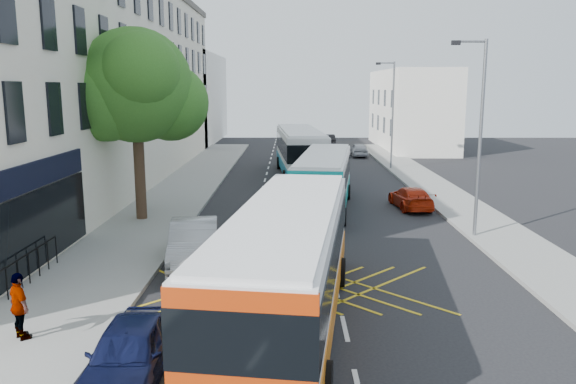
{
  "coord_description": "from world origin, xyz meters",
  "views": [
    {
      "loc": [
        -1.44,
        -10.9,
        6.27
      ],
      "look_at": [
        -1.54,
        10.84,
        2.2
      ],
      "focal_mm": 35.0,
      "sensor_mm": 36.0,
      "label": 1
    }
  ],
  "objects_px": {
    "distant_car_grey": "(300,150)",
    "bus_mid": "(324,180)",
    "lamp_far": "(391,109)",
    "parked_car_blue": "(129,353)",
    "bus_near": "(287,264)",
    "parked_car_silver": "(194,243)",
    "red_hatchback": "(411,198)",
    "distant_car_silver": "(359,150)",
    "lamp_near": "(478,129)",
    "bus_far": "(300,151)",
    "street_tree": "(135,87)",
    "pedestrian_far": "(20,306)",
    "distant_car_dark": "(327,140)"
  },
  "relations": [
    {
      "from": "distant_car_grey",
      "to": "bus_mid",
      "type": "bearing_deg",
      "value": -87.19
    },
    {
      "from": "lamp_far",
      "to": "parked_car_blue",
      "type": "height_order",
      "value": "lamp_far"
    },
    {
      "from": "bus_mid",
      "to": "parked_car_blue",
      "type": "bearing_deg",
      "value": -98.94
    },
    {
      "from": "bus_near",
      "to": "parked_car_silver",
      "type": "bearing_deg",
      "value": 130.67
    },
    {
      "from": "lamp_far",
      "to": "parked_car_blue",
      "type": "bearing_deg",
      "value": -109.28
    },
    {
      "from": "red_hatchback",
      "to": "distant_car_grey",
      "type": "bearing_deg",
      "value": -80.49
    },
    {
      "from": "lamp_far",
      "to": "parked_car_blue",
      "type": "xyz_separation_m",
      "value": [
        -11.1,
        -31.72,
        -3.95
      ]
    },
    {
      "from": "distant_car_grey",
      "to": "distant_car_silver",
      "type": "height_order",
      "value": "distant_car_grey"
    },
    {
      "from": "lamp_near",
      "to": "bus_near",
      "type": "relative_size",
      "value": 0.69
    },
    {
      "from": "bus_far",
      "to": "parked_car_silver",
      "type": "xyz_separation_m",
      "value": [
        -4.13,
        -20.76,
        -0.96
      ]
    },
    {
      "from": "street_tree",
      "to": "bus_far",
      "type": "xyz_separation_m",
      "value": [
        7.74,
        14.26,
        -4.54
      ]
    },
    {
      "from": "lamp_near",
      "to": "distant_car_silver",
      "type": "bearing_deg",
      "value": 92.7
    },
    {
      "from": "parked_car_silver",
      "to": "distant_car_silver",
      "type": "relative_size",
      "value": 1.3
    },
    {
      "from": "pedestrian_far",
      "to": "parked_car_blue",
      "type": "bearing_deg",
      "value": -163.96
    },
    {
      "from": "distant_car_silver",
      "to": "distant_car_dark",
      "type": "bearing_deg",
      "value": -73.84
    },
    {
      "from": "street_tree",
      "to": "distant_car_silver",
      "type": "relative_size",
      "value": 2.41
    },
    {
      "from": "red_hatchback",
      "to": "lamp_near",
      "type": "bearing_deg",
      "value": 97.5
    },
    {
      "from": "bus_far",
      "to": "distant_car_silver",
      "type": "distance_m",
      "value": 12.57
    },
    {
      "from": "bus_far",
      "to": "distant_car_dark",
      "type": "xyz_separation_m",
      "value": [
        3.27,
        19.85,
        -1.08
      ]
    },
    {
      "from": "bus_near",
      "to": "bus_far",
      "type": "relative_size",
      "value": 0.97
    },
    {
      "from": "lamp_near",
      "to": "pedestrian_far",
      "type": "distance_m",
      "value": 17.78
    },
    {
      "from": "bus_near",
      "to": "parked_car_blue",
      "type": "relative_size",
      "value": 2.98
    },
    {
      "from": "bus_far",
      "to": "red_hatchback",
      "type": "bearing_deg",
      "value": -67.98
    },
    {
      "from": "bus_far",
      "to": "distant_car_dark",
      "type": "distance_m",
      "value": 20.15
    },
    {
      "from": "pedestrian_far",
      "to": "bus_mid",
      "type": "bearing_deg",
      "value": -73.09
    },
    {
      "from": "lamp_near",
      "to": "bus_near",
      "type": "bearing_deg",
      "value": -131.57
    },
    {
      "from": "lamp_far",
      "to": "bus_far",
      "type": "relative_size",
      "value": 0.67
    },
    {
      "from": "bus_near",
      "to": "distant_car_dark",
      "type": "distance_m",
      "value": 45.98
    },
    {
      "from": "bus_mid",
      "to": "red_hatchback",
      "type": "distance_m",
      "value": 4.7
    },
    {
      "from": "bus_far",
      "to": "distant_car_grey",
      "type": "xyz_separation_m",
      "value": [
        0.14,
        9.87,
        -1.03
      ]
    },
    {
      "from": "bus_near",
      "to": "parked_car_blue",
      "type": "height_order",
      "value": "bus_near"
    },
    {
      "from": "street_tree",
      "to": "lamp_near",
      "type": "relative_size",
      "value": 1.1
    },
    {
      "from": "red_hatchback",
      "to": "distant_car_silver",
      "type": "distance_m",
      "value": 22.47
    },
    {
      "from": "bus_far",
      "to": "distant_car_silver",
      "type": "bearing_deg",
      "value": 58.79
    },
    {
      "from": "lamp_near",
      "to": "distant_car_silver",
      "type": "distance_m",
      "value": 28.73
    },
    {
      "from": "parked_car_blue",
      "to": "distant_car_silver",
      "type": "bearing_deg",
      "value": 75.36
    },
    {
      "from": "parked_car_blue",
      "to": "distant_car_grey",
      "type": "relative_size",
      "value": 0.76
    },
    {
      "from": "distant_car_grey",
      "to": "distant_car_silver",
      "type": "xyz_separation_m",
      "value": [
        5.48,
        1.31,
        -0.1
      ]
    },
    {
      "from": "red_hatchback",
      "to": "distant_car_grey",
      "type": "distance_m",
      "value": 21.86
    },
    {
      "from": "lamp_far",
      "to": "distant_car_silver",
      "type": "relative_size",
      "value": 2.19
    },
    {
      "from": "street_tree",
      "to": "red_hatchback",
      "type": "height_order",
      "value": "street_tree"
    },
    {
      "from": "distant_car_grey",
      "to": "distant_car_dark",
      "type": "xyz_separation_m",
      "value": [
        3.13,
        9.98,
        -0.05
      ]
    },
    {
      "from": "lamp_far",
      "to": "bus_far",
      "type": "distance_m",
      "value": 8.02
    },
    {
      "from": "distant_car_dark",
      "to": "pedestrian_far",
      "type": "distance_m",
      "value": 48.22
    },
    {
      "from": "bus_far",
      "to": "red_hatchback",
      "type": "xyz_separation_m",
      "value": [
        5.64,
        -11.28,
        -1.17
      ]
    },
    {
      "from": "street_tree",
      "to": "red_hatchback",
      "type": "bearing_deg",
      "value": 12.57
    },
    {
      "from": "lamp_near",
      "to": "bus_far",
      "type": "distance_m",
      "value": 18.8
    },
    {
      "from": "parked_car_blue",
      "to": "parked_car_silver",
      "type": "relative_size",
      "value": 0.82
    },
    {
      "from": "street_tree",
      "to": "lamp_far",
      "type": "distance_m",
      "value": 22.57
    },
    {
      "from": "lamp_far",
      "to": "parked_car_silver",
      "type": "distance_m",
      "value": 26.3
    }
  ]
}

